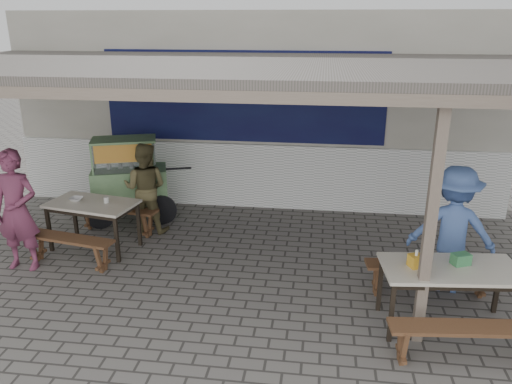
{
  "coord_description": "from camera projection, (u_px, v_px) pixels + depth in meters",
  "views": [
    {
      "loc": [
        1.22,
        -5.78,
        3.34
      ],
      "look_at": [
        0.31,
        0.9,
        1.01
      ],
      "focal_mm": 35.0,
      "sensor_mm": 36.0,
      "label": 1
    }
  ],
  "objects": [
    {
      "name": "patron_street_side",
      "position": [
        17.0,
        211.0,
        6.84
      ],
      "size": [
        0.64,
        0.42,
        1.72
      ],
      "primitive_type": "imported",
      "rotation": [
        0.0,
        0.0,
        0.02
      ],
      "color": "#6B2E49",
      "rests_on": "ground"
    },
    {
      "name": "condiment_bowl",
      "position": [
        76.0,
        199.0,
        7.54
      ],
      "size": [
        0.21,
        0.21,
        0.05
      ],
      "primitive_type": "imported",
      "rotation": [
        0.0,
        0.0,
        0.06
      ],
      "color": "silver",
      "rests_on": "table_left"
    },
    {
      "name": "tissue_box",
      "position": [
        416.0,
        261.0,
        5.51
      ],
      "size": [
        0.18,
        0.18,
        0.14
      ],
      "primitive_type": "cube",
      "rotation": [
        0.0,
        0.0,
        0.39
      ],
      "color": "gold",
      "rests_on": "table_right"
    },
    {
      "name": "warung_roof",
      "position": [
        234.0,
        70.0,
        6.61
      ],
      "size": [
        9.0,
        4.21,
        2.81
      ],
      "color": "#564E4A",
      "rests_on": "ground"
    },
    {
      "name": "bench_left_street",
      "position": [
        68.0,
        244.0,
        7.05
      ],
      "size": [
        1.43,
        0.53,
        0.45
      ],
      "rotation": [
        0.0,
        0.0,
        -0.19
      ],
      "color": "brown",
      "rests_on": "ground"
    },
    {
      "name": "donation_box",
      "position": [
        461.0,
        259.0,
        5.56
      ],
      "size": [
        0.23,
        0.2,
        0.13
      ],
      "primitive_type": "cube",
      "rotation": [
        0.0,
        0.0,
        0.4
      ],
      "color": "#377C49",
      "rests_on": "table_right"
    },
    {
      "name": "ground",
      "position": [
        224.0,
        284.0,
        6.66
      ],
      "size": [
        60.0,
        60.0,
        0.0
      ],
      "primitive_type": "plane",
      "color": "#605C57",
      "rests_on": "ground"
    },
    {
      "name": "bench_left_wall",
      "position": [
        118.0,
        214.0,
        8.17
      ],
      "size": [
        1.43,
        0.53,
        0.45
      ],
      "rotation": [
        0.0,
        0.0,
        -0.19
      ],
      "color": "brown",
      "rests_on": "ground"
    },
    {
      "name": "table_right",
      "position": [
        451.0,
        274.0,
        5.54
      ],
      "size": [
        1.57,
        0.88,
        0.75
      ],
      "rotation": [
        0.0,
        0.0,
        0.1
      ],
      "color": "beige",
      "rests_on": "ground"
    },
    {
      "name": "vendor_cart",
      "position": [
        129.0,
        176.0,
        8.58
      ],
      "size": [
        1.71,
        1.11,
        1.45
      ],
      "rotation": [
        0.0,
        0.0,
        0.32
      ],
      "color": "#7DA971",
      "rests_on": "ground"
    },
    {
      "name": "bench_right_wall",
      "position": [
        430.0,
        271.0,
        6.28
      ],
      "size": [
        1.62,
        0.44,
        0.45
      ],
      "rotation": [
        0.0,
        0.0,
        0.1
      ],
      "color": "brown",
      "rests_on": "ground"
    },
    {
      "name": "back_wall",
      "position": [
        259.0,
        110.0,
        9.45
      ],
      "size": [
        9.0,
        1.28,
        3.5
      ],
      "color": "#BBB5A7",
      "rests_on": "ground"
    },
    {
      "name": "bench_right_street",
      "position": [
        469.0,
        335.0,
        5.01
      ],
      "size": [
        1.62,
        0.44,
        0.45
      ],
      "rotation": [
        0.0,
        0.0,
        0.1
      ],
      "color": "brown",
      "rests_on": "ground"
    },
    {
      "name": "patron_wall_side",
      "position": [
        145.0,
        188.0,
        8.12
      ],
      "size": [
        0.73,
        0.57,
        1.5
      ],
      "primitive_type": "imported",
      "rotation": [
        0.0,
        0.0,
        3.15
      ],
      "color": "brown",
      "rests_on": "ground"
    },
    {
      "name": "table_left",
      "position": [
        92.0,
        207.0,
        7.5
      ],
      "size": [
        1.41,
        0.95,
        0.75
      ],
      "rotation": [
        0.0,
        0.0,
        -0.19
      ],
      "color": "beige",
      "rests_on": "ground"
    },
    {
      "name": "condiment_jar",
      "position": [
        106.0,
        200.0,
        7.45
      ],
      "size": [
        0.08,
        0.08,
        0.09
      ],
      "primitive_type": "cylinder",
      "color": "beige",
      "rests_on": "table_left"
    },
    {
      "name": "patron_right_table",
      "position": [
        453.0,
        230.0,
        6.3
      ],
      "size": [
        1.16,
        0.78,
        1.66
      ],
      "primitive_type": "imported",
      "rotation": [
        0.0,
        0.0,
        2.98
      ],
      "color": "#4866A7",
      "rests_on": "ground"
    }
  ]
}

